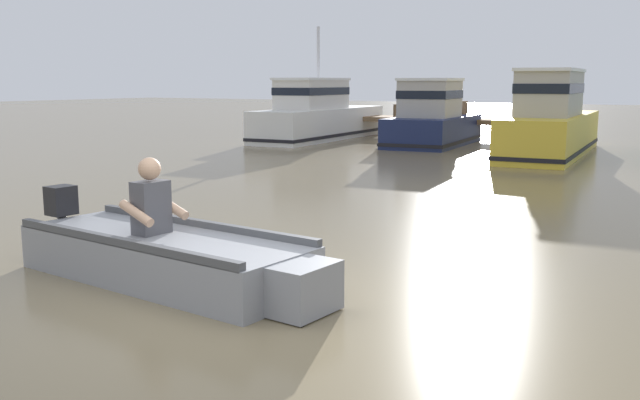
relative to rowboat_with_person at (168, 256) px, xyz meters
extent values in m
plane|color=#7A6B4C|center=(1.07, -0.54, -0.25)|extent=(120.00, 120.00, 0.00)
cube|color=brown|center=(-5.63, 17.85, 0.37)|extent=(10.37, 1.50, 0.16)
cylinder|color=brown|center=(-10.41, 18.55, 0.29)|extent=(0.24, 0.24, 1.07)
cylinder|color=brown|center=(-8.02, 17.15, 0.30)|extent=(0.24, 0.24, 1.11)
cylinder|color=brown|center=(-5.63, 17.15, 0.33)|extent=(0.24, 0.24, 1.16)
cylinder|color=brown|center=(-3.23, 17.15, 0.40)|extent=(0.24, 0.24, 1.30)
cylinder|color=brown|center=(-0.84, 18.55, 0.35)|extent=(0.24, 0.24, 1.20)
cube|color=gray|center=(-0.07, 0.01, -0.03)|extent=(3.18, 1.37, 0.44)
cube|color=gray|center=(1.65, -0.15, -0.03)|extent=(0.45, 0.64, 0.42)
cube|color=#4D4E51|center=(-0.02, 0.51, 0.22)|extent=(3.03, 0.35, 0.08)
cube|color=#4D4E51|center=(-0.11, -0.50, 0.22)|extent=(3.03, 0.35, 0.08)
cube|color=#A0A2A8|center=(-0.17, 0.01, 0.15)|extent=(0.37, 1.03, 0.06)
cylinder|color=black|center=(-1.71, 0.15, 0.02)|extent=(0.11, 0.11, 0.54)
cube|color=black|center=(-1.71, 0.15, 0.37)|extent=(0.26, 0.30, 0.32)
cube|color=#4C4C51|center=(-0.22, 0.02, 0.45)|extent=(0.25, 0.36, 0.52)
sphere|color=tan|center=(-0.22, 0.02, 0.83)|extent=(0.22, 0.22, 0.22)
cylinder|color=tan|center=(-0.15, 0.23, 0.43)|extent=(0.43, 0.13, 0.23)
cylinder|color=tan|center=(-0.19, -0.20, 0.43)|extent=(0.43, 0.13, 0.23)
cube|color=white|center=(-7.67, 15.48, 0.27)|extent=(2.16, 6.87, 1.03)
cube|color=black|center=(-7.67, 15.48, -0.07)|extent=(2.20, 6.91, 0.10)
cube|color=silver|center=(-7.63, 14.87, 1.25)|extent=(1.52, 2.92, 0.93)
cube|color=black|center=(-7.63, 14.87, 1.36)|extent=(1.56, 2.96, 0.24)
cube|color=white|center=(-7.63, 14.87, 1.75)|extent=(1.60, 3.07, 0.08)
cylinder|color=silver|center=(-7.65, 15.31, 2.12)|extent=(0.10, 0.10, 2.68)
cube|color=#19234C|center=(-3.53, 15.33, 0.18)|extent=(2.30, 4.72, 0.87)
cube|color=black|center=(-3.53, 15.33, -0.10)|extent=(2.35, 4.77, 0.10)
cube|color=#B2ADA3|center=(-3.49, 14.92, 1.15)|extent=(1.64, 2.05, 1.07)
cube|color=black|center=(-3.49, 14.92, 1.29)|extent=(1.67, 2.08, 0.24)
cube|color=white|center=(-3.49, 14.92, 1.73)|extent=(1.72, 2.15, 0.08)
cube|color=gold|center=(0.28, 14.19, 0.28)|extent=(2.16, 6.88, 1.06)
cube|color=black|center=(0.28, 14.19, -0.07)|extent=(2.21, 6.92, 0.10)
cube|color=#B2ADA3|center=(0.32, 13.58, 1.36)|extent=(1.50, 2.94, 1.10)
cube|color=black|center=(0.32, 13.58, 1.50)|extent=(1.53, 2.97, 0.24)
cube|color=white|center=(0.32, 13.58, 1.95)|extent=(1.57, 3.08, 0.08)
camera|label=1|loc=(4.68, -4.86, 1.66)|focal=39.32mm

